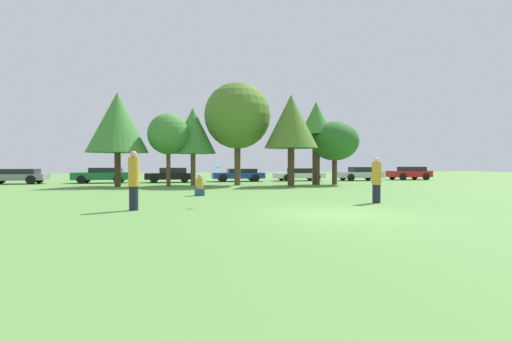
# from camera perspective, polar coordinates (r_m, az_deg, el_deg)

# --- Properties ---
(ground_plane) EXTENTS (120.00, 120.00, 0.00)m
(ground_plane) POSITION_cam_1_polar(r_m,az_deg,el_deg) (11.60, 11.77, -6.53)
(ground_plane) COLOR #5B8E42
(person_thrower) EXTENTS (0.34, 0.34, 1.95)m
(person_thrower) POSITION_cam_1_polar(r_m,az_deg,el_deg) (12.85, -18.17, -1.41)
(person_thrower) COLOR #191E33
(person_thrower) RESTS_ON ground
(person_catcher) EXTENTS (0.36, 0.36, 1.78)m
(person_catcher) POSITION_cam_1_polar(r_m,az_deg,el_deg) (15.28, 17.92, -1.41)
(person_catcher) COLOR #191E33
(person_catcher) RESTS_ON ground
(frisbee) EXTENTS (0.26, 0.25, 0.12)m
(frisbee) POSITION_cam_1_polar(r_m,az_deg,el_deg) (13.40, -5.79, 0.56)
(frisbee) COLOR #19B2D8
(bystander_sitting) EXTENTS (0.46, 0.38, 1.04)m
(bystander_sitting) POSITION_cam_1_polar(r_m,az_deg,el_deg) (18.18, -8.61, -2.49)
(bystander_sitting) COLOR navy
(bystander_sitting) RESTS_ON ground
(tree_0) EXTENTS (4.07, 4.07, 6.37)m
(tree_0) POSITION_cam_1_polar(r_m,az_deg,el_deg) (26.97, -20.40, 6.86)
(tree_0) COLOR #473323
(tree_0) RESTS_ON ground
(tree_1) EXTENTS (2.81, 2.81, 5.00)m
(tree_1) POSITION_cam_1_polar(r_m,az_deg,el_deg) (26.40, -13.24, 5.39)
(tree_1) COLOR brown
(tree_1) RESTS_ON ground
(tree_2) EXTENTS (3.29, 3.29, 5.57)m
(tree_2) POSITION_cam_1_polar(r_m,az_deg,el_deg) (27.24, -9.60, 5.97)
(tree_2) COLOR brown
(tree_2) RESTS_ON ground
(tree_3) EXTENTS (4.79, 4.79, 7.42)m
(tree_3) POSITION_cam_1_polar(r_m,az_deg,el_deg) (27.33, -2.86, 8.30)
(tree_3) COLOR brown
(tree_3) RESTS_ON ground
(tree_4) EXTENTS (3.69, 3.69, 6.32)m
(tree_4) POSITION_cam_1_polar(r_m,az_deg,el_deg) (26.03, 5.38, 7.41)
(tree_4) COLOR #473323
(tree_4) RESTS_ON ground
(tree_5) EXTENTS (2.43, 2.43, 6.18)m
(tree_5) POSITION_cam_1_polar(r_m,az_deg,el_deg) (28.34, 9.17, 7.47)
(tree_5) COLOR #473323
(tree_5) RESTS_ON ground
(tree_6) EXTENTS (3.56, 3.56, 4.68)m
(tree_6) POSITION_cam_1_polar(r_m,az_deg,el_deg) (28.41, 11.91, 4.38)
(tree_6) COLOR #473323
(tree_6) RESTS_ON ground
(parked_car_grey) EXTENTS (4.44, 1.99, 1.16)m
(parked_car_grey) POSITION_cam_1_polar(r_m,az_deg,el_deg) (34.18, -32.70, -0.67)
(parked_car_grey) COLOR slate
(parked_car_grey) RESTS_ON ground
(parked_car_green) EXTENTS (4.37, 2.06, 1.24)m
(parked_car_green) POSITION_cam_1_polar(r_m,az_deg,el_deg) (32.75, -22.35, -0.61)
(parked_car_green) COLOR #196633
(parked_car_green) RESTS_ON ground
(parked_car_black) EXTENTS (3.95, 1.93, 1.23)m
(parked_car_black) POSITION_cam_1_polar(r_m,az_deg,el_deg) (32.00, -12.91, -0.63)
(parked_car_black) COLOR black
(parked_car_black) RESTS_ON ground
(parked_car_blue) EXTENTS (4.57, 2.13, 1.13)m
(parked_car_blue) POSITION_cam_1_polar(r_m,az_deg,el_deg) (33.13, -2.64, -0.61)
(parked_car_blue) COLOR #1E389E
(parked_car_blue) RESTS_ON ground
(parked_car_white) EXTENTS (4.53, 2.13, 1.15)m
(parked_car_white) POSITION_cam_1_polar(r_m,az_deg,el_deg) (34.62, 6.72, -0.55)
(parked_car_white) COLOR silver
(parked_car_white) RESTS_ON ground
(parked_car_silver) EXTENTS (4.17, 1.88, 1.26)m
(parked_car_silver) POSITION_cam_1_polar(r_m,az_deg,el_deg) (36.08, 15.67, -0.44)
(parked_car_silver) COLOR #B2B2B7
(parked_car_silver) RESTS_ON ground
(parked_car_red) EXTENTS (4.04, 2.05, 1.28)m
(parked_car_red) POSITION_cam_1_polar(r_m,az_deg,el_deg) (39.61, 22.40, -0.33)
(parked_car_red) COLOR red
(parked_car_red) RESTS_ON ground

